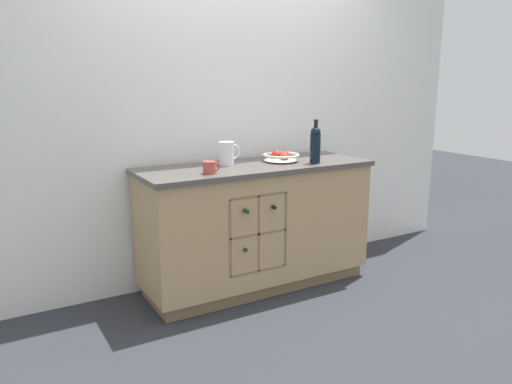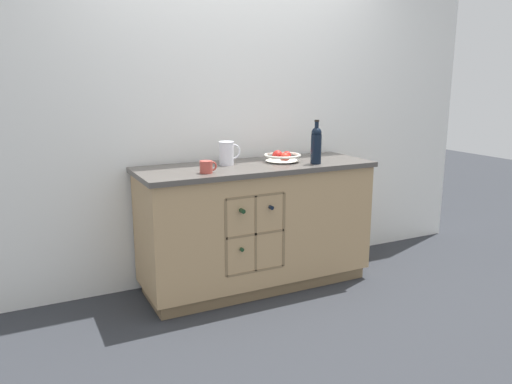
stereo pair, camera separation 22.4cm
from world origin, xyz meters
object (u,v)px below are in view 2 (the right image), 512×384
at_px(white_pitcher, 227,153).
at_px(standing_wine_bottle, 316,144).
at_px(fruit_bowl, 282,157).
at_px(ceramic_mug, 207,167).

xyz_separation_m(white_pitcher, standing_wine_bottle, (0.59, -0.24, 0.05)).
bearing_deg(fruit_bowl, ceramic_mug, -165.25).
bearing_deg(fruit_bowl, standing_wine_bottle, -46.66).
relative_size(white_pitcher, ceramic_mug, 1.43).
bearing_deg(standing_wine_bottle, fruit_bowl, 133.34).
relative_size(white_pitcher, standing_wine_bottle, 0.53).
distance_m(white_pitcher, ceramic_mug, 0.34).
bearing_deg(white_pitcher, ceramic_mug, -136.28).
bearing_deg(ceramic_mug, standing_wine_bottle, -0.62).
xyz_separation_m(fruit_bowl, ceramic_mug, (-0.66, -0.17, 0.00)).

